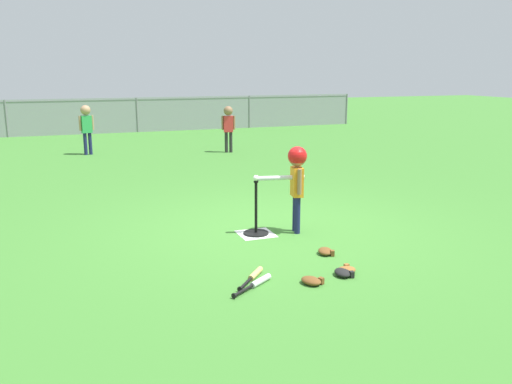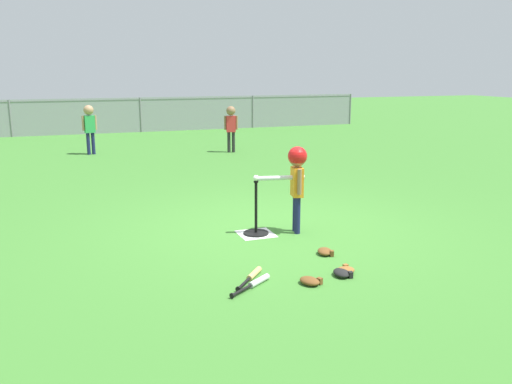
{
  "view_description": "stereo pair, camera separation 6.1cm",
  "coord_description": "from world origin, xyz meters",
  "px_view_note": "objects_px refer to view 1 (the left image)",
  "views": [
    {
      "loc": [
        -2.6,
        -6.24,
        2.04
      ],
      "look_at": [
        -0.31,
        -0.16,
        0.55
      ],
      "focal_mm": 37.38,
      "sensor_mm": 36.0,
      "label": 1
    },
    {
      "loc": [
        -2.54,
        -6.26,
        2.04
      ],
      "look_at": [
        -0.31,
        -0.16,
        0.55
      ],
      "focal_mm": 37.38,
      "sensor_mm": 36.0,
      "label": 2
    }
  ],
  "objects_px": {
    "spare_bat_wood": "(253,276)",
    "glove_tossed_aside": "(343,273)",
    "glove_outfield_drop": "(346,270)",
    "fielder_near_right": "(228,123)",
    "batter_child": "(296,172)",
    "fielder_near_left": "(86,123)",
    "baseball_on_tee": "(256,178)",
    "glove_by_plate": "(326,251)",
    "batting_tee": "(256,226)",
    "glove_near_bats": "(312,281)",
    "spare_bat_silver": "(257,283)"
  },
  "relations": [
    {
      "from": "fielder_near_left",
      "to": "glove_by_plate",
      "type": "distance_m",
      "value": 8.85
    },
    {
      "from": "batter_child",
      "to": "fielder_near_left",
      "type": "height_order",
      "value": "fielder_near_left"
    },
    {
      "from": "spare_bat_wood",
      "to": "baseball_on_tee",
      "type": "bearing_deg",
      "value": 68.39
    },
    {
      "from": "glove_by_plate",
      "to": "glove_near_bats",
      "type": "bearing_deg",
      "value": -126.52
    },
    {
      "from": "spare_bat_silver",
      "to": "glove_near_bats",
      "type": "height_order",
      "value": "glove_near_bats"
    },
    {
      "from": "spare_bat_silver",
      "to": "spare_bat_wood",
      "type": "bearing_deg",
      "value": 80.54
    },
    {
      "from": "spare_bat_wood",
      "to": "glove_tossed_aside",
      "type": "distance_m",
      "value": 0.91
    },
    {
      "from": "baseball_on_tee",
      "to": "spare_bat_wood",
      "type": "distance_m",
      "value": 1.64
    },
    {
      "from": "glove_outfield_drop",
      "to": "baseball_on_tee",
      "type": "bearing_deg",
      "value": 103.92
    },
    {
      "from": "batter_child",
      "to": "fielder_near_right",
      "type": "relative_size",
      "value": 0.96
    },
    {
      "from": "glove_outfield_drop",
      "to": "fielder_near_right",
      "type": "bearing_deg",
      "value": 80.46
    },
    {
      "from": "baseball_on_tee",
      "to": "glove_near_bats",
      "type": "xyz_separation_m",
      "value": [
        -0.06,
        -1.71,
        -0.69
      ]
    },
    {
      "from": "spare_bat_wood",
      "to": "glove_by_plate",
      "type": "bearing_deg",
      "value": 20.98
    },
    {
      "from": "glove_outfield_drop",
      "to": "batting_tee",
      "type": "bearing_deg",
      "value": 103.92
    },
    {
      "from": "batter_child",
      "to": "glove_tossed_aside",
      "type": "xyz_separation_m",
      "value": [
        -0.18,
        -1.53,
        -0.76
      ]
    },
    {
      "from": "glove_near_bats",
      "to": "glove_outfield_drop",
      "type": "distance_m",
      "value": 0.48
    },
    {
      "from": "fielder_near_left",
      "to": "glove_tossed_aside",
      "type": "height_order",
      "value": "fielder_near_left"
    },
    {
      "from": "spare_bat_silver",
      "to": "glove_by_plate",
      "type": "height_order",
      "value": "glove_by_plate"
    },
    {
      "from": "batting_tee",
      "to": "glove_near_bats",
      "type": "distance_m",
      "value": 1.72
    },
    {
      "from": "glove_outfield_drop",
      "to": "glove_by_plate",
      "type": "bearing_deg",
      "value": 82.4
    },
    {
      "from": "fielder_near_left",
      "to": "glove_by_plate",
      "type": "bearing_deg",
      "value": -76.6
    },
    {
      "from": "glove_near_bats",
      "to": "fielder_near_left",
      "type": "bearing_deg",
      "value": 99.21
    },
    {
      "from": "spare_bat_silver",
      "to": "spare_bat_wood",
      "type": "height_order",
      "value": "same"
    },
    {
      "from": "glove_tossed_aside",
      "to": "batter_child",
      "type": "bearing_deg",
      "value": 83.46
    },
    {
      "from": "glove_near_bats",
      "to": "spare_bat_wood",
      "type": "bearing_deg",
      "value": 145.39
    },
    {
      "from": "batting_tee",
      "to": "glove_tossed_aside",
      "type": "height_order",
      "value": "batting_tee"
    },
    {
      "from": "batter_child",
      "to": "glove_outfield_drop",
      "type": "xyz_separation_m",
      "value": [
        -0.11,
        -1.48,
        -0.76
      ]
    },
    {
      "from": "fielder_near_left",
      "to": "glove_outfield_drop",
      "type": "bearing_deg",
      "value": -77.91
    },
    {
      "from": "batting_tee",
      "to": "glove_outfield_drop",
      "type": "relative_size",
      "value": 2.84
    },
    {
      "from": "batter_child",
      "to": "fielder_near_left",
      "type": "distance_m",
      "value": 7.97
    },
    {
      "from": "glove_by_plate",
      "to": "glove_tossed_aside",
      "type": "xyz_separation_m",
      "value": [
        -0.14,
        -0.64,
        0.0
      ]
    },
    {
      "from": "batter_child",
      "to": "glove_outfield_drop",
      "type": "distance_m",
      "value": 1.67
    },
    {
      "from": "fielder_near_left",
      "to": "spare_bat_silver",
      "type": "height_order",
      "value": "fielder_near_left"
    },
    {
      "from": "batting_tee",
      "to": "spare_bat_wood",
      "type": "xyz_separation_m",
      "value": [
        -0.55,
        -1.38,
        -0.08
      ]
    },
    {
      "from": "glove_tossed_aside",
      "to": "baseball_on_tee",
      "type": "bearing_deg",
      "value": 101.41
    },
    {
      "from": "baseball_on_tee",
      "to": "glove_by_plate",
      "type": "xyz_separation_m",
      "value": [
        0.47,
        -0.99,
        -0.69
      ]
    },
    {
      "from": "fielder_near_left",
      "to": "batter_child",
      "type": "bearing_deg",
      "value": -74.87
    },
    {
      "from": "fielder_near_right",
      "to": "glove_outfield_drop",
      "type": "relative_size",
      "value": 4.79
    },
    {
      "from": "glove_by_plate",
      "to": "glove_near_bats",
      "type": "height_order",
      "value": "same"
    },
    {
      "from": "batting_tee",
      "to": "fielder_near_right",
      "type": "relative_size",
      "value": 0.59
    },
    {
      "from": "spare_bat_wood",
      "to": "spare_bat_silver",
      "type": "bearing_deg",
      "value": -99.46
    },
    {
      "from": "fielder_near_left",
      "to": "glove_tossed_aside",
      "type": "distance_m",
      "value": 9.45
    },
    {
      "from": "batting_tee",
      "to": "glove_by_plate",
      "type": "height_order",
      "value": "batting_tee"
    },
    {
      "from": "fielder_near_right",
      "to": "spare_bat_wood",
      "type": "bearing_deg",
      "value": -106.07
    },
    {
      "from": "glove_by_plate",
      "to": "spare_bat_silver",
      "type": "bearing_deg",
      "value": -151.36
    },
    {
      "from": "batting_tee",
      "to": "fielder_near_left",
      "type": "relative_size",
      "value": 0.57
    },
    {
      "from": "baseball_on_tee",
      "to": "glove_by_plate",
      "type": "height_order",
      "value": "baseball_on_tee"
    },
    {
      "from": "spare_bat_wood",
      "to": "glove_outfield_drop",
      "type": "relative_size",
      "value": 1.9
    },
    {
      "from": "batter_child",
      "to": "glove_outfield_drop",
      "type": "relative_size",
      "value": 4.58
    },
    {
      "from": "batting_tee",
      "to": "glove_by_plate",
      "type": "bearing_deg",
      "value": -64.57
    }
  ]
}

